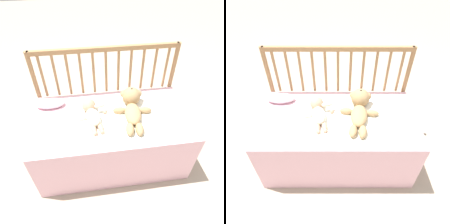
% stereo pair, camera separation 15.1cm
% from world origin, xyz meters
% --- Properties ---
extents(ground_plane, '(12.00, 12.00, 0.00)m').
position_xyz_m(ground_plane, '(0.00, 0.00, 0.00)').
color(ground_plane, tan).
extents(crib_mattress, '(1.23, 0.66, 0.50)m').
position_xyz_m(crib_mattress, '(0.00, 0.00, 0.25)').
color(crib_mattress, '#EDB7C6').
rests_on(crib_mattress, ground_plane).
extents(crib_rail, '(1.23, 0.04, 0.92)m').
position_xyz_m(crib_rail, '(0.00, 0.35, 0.65)').
color(crib_rail, '#997047').
rests_on(crib_rail, ground_plane).
extents(blanket, '(0.80, 0.56, 0.01)m').
position_xyz_m(blanket, '(0.04, -0.03, 0.51)').
color(blanket, white).
rests_on(blanket, crib_mattress).
extents(teddy_bear, '(0.31, 0.47, 0.15)m').
position_xyz_m(teddy_bear, '(0.17, 0.05, 0.56)').
color(teddy_bear, tan).
rests_on(teddy_bear, crib_mattress).
extents(baby, '(0.25, 0.34, 0.11)m').
position_xyz_m(baby, '(-0.15, 0.01, 0.55)').
color(baby, '#EAEACC').
rests_on(baby, crib_mattress).
extents(small_pillow, '(0.24, 0.12, 0.06)m').
position_xyz_m(small_pillow, '(-0.48, 0.20, 0.53)').
color(small_pillow, silver).
rests_on(small_pillow, crib_mattress).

